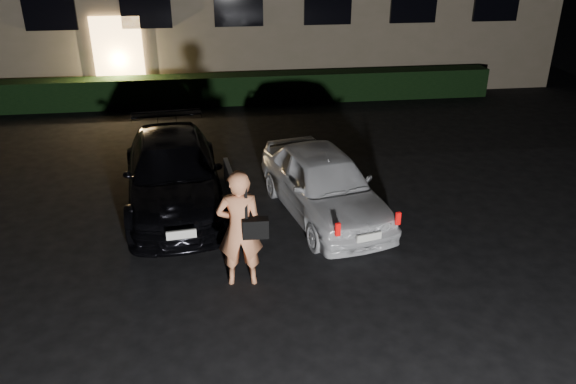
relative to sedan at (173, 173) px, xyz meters
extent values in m
plane|color=black|center=(1.65, -3.92, -0.62)|extent=(80.00, 80.00, 0.00)
cube|color=#FFC06F|center=(-1.85, 7.02, 0.63)|extent=(1.40, 0.10, 2.50)
cube|color=black|center=(1.65, 6.58, -0.20)|extent=(15.00, 0.70, 0.85)
imported|color=black|center=(0.00, 0.00, 0.00)|extent=(2.17, 4.45, 1.25)
cube|color=white|center=(1.01, -0.69, 0.15)|extent=(0.17, 0.89, 0.42)
cube|color=silver|center=(0.22, -2.21, -0.08)|extent=(0.46, 0.09, 0.14)
imported|color=silver|center=(2.69, -0.80, -0.01)|extent=(2.20, 3.84, 1.23)
cube|color=red|center=(2.56, -2.60, 0.05)|extent=(0.08, 0.06, 0.21)
cube|color=red|center=(3.56, -2.38, 0.05)|extent=(0.08, 0.06, 0.21)
cube|color=silver|center=(3.07, -2.53, -0.16)|extent=(0.41, 0.12, 0.12)
imported|color=#D98456|center=(1.09, -2.78, 0.27)|extent=(0.67, 0.45, 1.79)
cube|color=black|center=(1.31, -2.91, 0.34)|extent=(0.37, 0.18, 0.28)
cube|color=black|center=(1.19, -2.86, 0.74)|extent=(0.04, 0.06, 0.56)
camera|label=1|loc=(0.85, -9.77, 4.14)|focal=35.00mm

